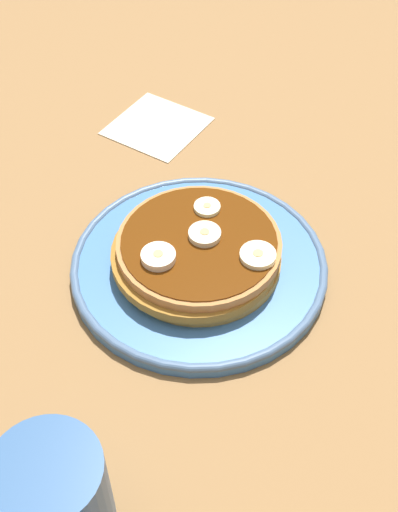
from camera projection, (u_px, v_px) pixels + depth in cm
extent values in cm
cube|color=olive|center=(199.00, 280.00, 71.94)|extent=(140.00, 140.00, 3.00)
cylinder|color=#3F72B2|center=(199.00, 266.00, 70.35)|extent=(26.66, 26.66, 1.33)
torus|color=#496588|center=(199.00, 263.00, 70.00)|extent=(26.79, 26.79, 0.93)
cylinder|color=#AC7C38|center=(200.00, 258.00, 69.56)|extent=(16.97, 16.97, 1.04)
cylinder|color=olive|center=(194.00, 254.00, 68.51)|extent=(17.10, 17.10, 1.04)
cylinder|color=#BA7B42|center=(193.00, 244.00, 67.98)|extent=(16.79, 16.79, 1.04)
cylinder|color=#592B0A|center=(199.00, 240.00, 67.50)|extent=(15.83, 15.83, 0.16)
cylinder|color=beige|center=(207.00, 237.00, 67.40)|extent=(3.31, 3.31, 0.80)
cylinder|color=tan|center=(207.00, 234.00, 67.08)|extent=(0.93, 0.93, 0.08)
cylinder|color=#F1F1BD|center=(207.00, 208.00, 70.43)|extent=(2.80, 2.80, 0.60)
cylinder|color=tan|center=(207.00, 205.00, 70.18)|extent=(0.78, 0.78, 0.08)
cylinder|color=#FCE4C5|center=(158.00, 257.00, 65.42)|extent=(3.44, 3.44, 0.96)
cylinder|color=tan|center=(158.00, 253.00, 65.03)|extent=(0.96, 0.96, 0.08)
cylinder|color=#FEF4C3|center=(258.00, 256.00, 65.71)|extent=(3.59, 3.59, 0.71)
cylinder|color=tan|center=(258.00, 253.00, 65.42)|extent=(1.01, 1.01, 0.08)
cylinder|color=#33598C|center=(55.00, 497.00, 49.38)|extent=(8.28, 8.28, 9.58)
cylinder|color=black|center=(46.00, 474.00, 46.56)|extent=(7.04, 7.04, 0.57)
cube|color=beige|center=(157.00, 126.00, 87.73)|extent=(13.61, 13.61, 0.30)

